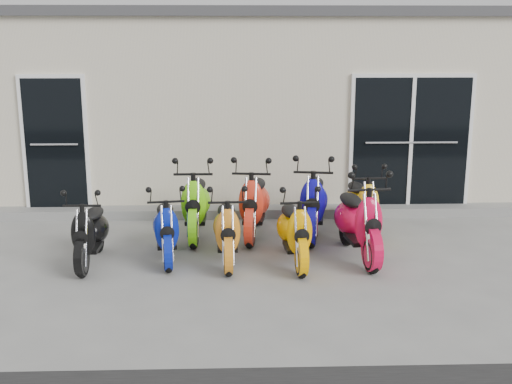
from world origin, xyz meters
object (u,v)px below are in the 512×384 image
(scooter_front_orange_b, at_px, (295,222))
(scooter_back_red, at_px, (254,194))
(scooter_back_blue, at_px, (314,193))
(scooter_back_green, at_px, (196,195))
(scooter_back_yellow, at_px, (362,196))
(scooter_front_black, at_px, (89,224))
(scooter_front_orange_a, at_px, (227,221))
(scooter_front_blue, at_px, (166,220))
(scooter_front_red, at_px, (359,212))

(scooter_front_orange_b, relative_size, scooter_back_red, 0.89)
(scooter_back_blue, bearing_deg, scooter_back_green, -171.54)
(scooter_back_red, relative_size, scooter_back_yellow, 1.11)
(scooter_front_black, height_order, scooter_front_orange_b, scooter_front_orange_b)
(scooter_back_blue, distance_m, scooter_back_yellow, 0.74)
(scooter_front_orange_a, bearing_deg, scooter_back_yellow, 29.52)
(scooter_front_blue, xyz_separation_m, scooter_back_red, (1.19, 1.01, 0.09))
(scooter_front_orange_a, distance_m, scooter_back_blue, 1.70)
(scooter_front_black, bearing_deg, scooter_back_blue, 20.65)
(scooter_front_orange_b, bearing_deg, scooter_back_green, 133.03)
(scooter_front_red, bearing_deg, scooter_back_blue, 108.32)
(scooter_front_black, height_order, scooter_front_orange_a, scooter_front_orange_a)
(scooter_back_red, xyz_separation_m, scooter_back_yellow, (1.61, 0.09, -0.06))
(scooter_front_blue, bearing_deg, scooter_back_green, 64.22)
(scooter_front_orange_b, relative_size, scooter_front_red, 0.88)
(scooter_front_orange_a, xyz_separation_m, scooter_back_red, (0.39, 1.15, 0.08))
(scooter_back_red, bearing_deg, scooter_front_orange_b, -61.09)
(scooter_front_black, distance_m, scooter_back_green, 1.74)
(scooter_back_blue, height_order, scooter_back_yellow, scooter_back_blue)
(scooter_front_blue, relative_size, scooter_front_orange_b, 0.96)
(scooter_front_blue, height_order, scooter_back_green, scooter_back_green)
(scooter_front_blue, height_order, scooter_front_orange_b, scooter_front_orange_b)
(scooter_front_blue, bearing_deg, scooter_front_black, -179.33)
(scooter_front_black, height_order, scooter_back_red, scooter_back_red)
(scooter_front_blue, xyz_separation_m, scooter_back_blue, (2.07, 1.00, 0.10))
(scooter_front_orange_a, xyz_separation_m, scooter_front_orange_b, (0.87, -0.09, 0.01))
(scooter_front_orange_b, distance_m, scooter_front_red, 0.89)
(scooter_back_green, bearing_deg, scooter_front_blue, -107.77)
(scooter_back_red, height_order, scooter_back_yellow, scooter_back_red)
(scooter_front_orange_a, relative_size, scooter_front_red, 0.87)
(scooter_front_black, bearing_deg, scooter_front_blue, 8.43)
(scooter_back_blue, bearing_deg, scooter_front_blue, -145.31)
(scooter_front_blue, bearing_deg, scooter_front_orange_b, -15.27)
(scooter_front_black, bearing_deg, scooter_back_red, 28.20)
(scooter_front_black, height_order, scooter_back_blue, scooter_back_blue)
(scooter_front_orange_a, bearing_deg, scooter_front_orange_b, -7.83)
(scooter_front_black, relative_size, scooter_front_blue, 1.00)
(scooter_front_black, distance_m, scooter_back_blue, 3.24)
(scooter_front_orange_b, bearing_deg, scooter_front_red, 8.22)
(scooter_front_orange_a, relative_size, scooter_back_yellow, 0.98)
(scooter_front_orange_b, bearing_deg, scooter_back_red, 106.98)
(scooter_back_green, height_order, scooter_back_blue, scooter_back_blue)
(scooter_back_yellow, bearing_deg, scooter_front_blue, -161.81)
(scooter_front_orange_b, bearing_deg, scooter_back_yellow, 45.21)
(scooter_front_black, bearing_deg, scooter_back_yellow, 18.31)
(scooter_front_blue, distance_m, scooter_back_blue, 2.30)
(scooter_front_orange_a, distance_m, scooter_back_red, 1.22)
(scooter_front_black, distance_m, scooter_back_yellow, 3.97)
(scooter_front_orange_a, relative_size, scooter_front_orange_b, 0.99)
(scooter_front_red, xyz_separation_m, scooter_back_yellow, (0.26, 1.13, -0.07))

